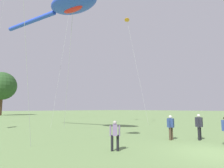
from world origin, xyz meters
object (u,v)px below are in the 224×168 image
Objects in this scene: tree_broad_distant at (2,86)px; person_dark_jacket at (199,125)px; small_kite_box_yellow at (127,21)px; person_grey_haired_man at (115,133)px; big_show_kite at (69,5)px; person_navy_jacket at (171,126)px.

person_dark_jacket is at bearing -91.86° from tree_broad_distant.
small_kite_box_yellow reaches higher than tree_broad_distant.
person_dark_jacket is at bearing -61.42° from person_grey_haired_man.
small_kite_box_yellow reaches higher than person_dark_jacket.
small_kite_box_yellow is at bearing 88.01° from big_show_kite.
small_kite_box_yellow is at bearing -35.51° from person_dark_jacket.
person_dark_jacket is 6.11m from person_grey_haired_man.
person_grey_haired_man is at bearing -170.54° from small_kite_box_yellow.
person_dark_jacket is at bearing 14.48° from big_show_kite.
small_kite_box_yellow is (5.19, 10.44, 12.25)m from person_dark_jacket.
big_show_kite is at bearing 31.65° from person_grey_haired_man.
person_grey_haired_man is at bearing 66.76° from person_dark_jacket.
person_grey_haired_man is 54.20m from tree_broad_distant.
small_kite_box_yellow is at bearing -42.22° from person_navy_jacket.
big_show_kite is 10.39m from small_kite_box_yellow.
person_grey_haired_man is (-5.92, 1.49, -0.12)m from person_dark_jacket.
small_kite_box_yellow is 44.61m from tree_broad_distant.
person_dark_jacket is 16.91m from small_kite_box_yellow.
person_navy_jacket is 0.11× the size of small_kite_box_yellow.
person_dark_jacket reaches higher than person_grey_haired_man.
person_grey_haired_man is 0.10× the size of small_kite_box_yellow.
person_navy_jacket is at bearing -154.36° from small_kite_box_yellow.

